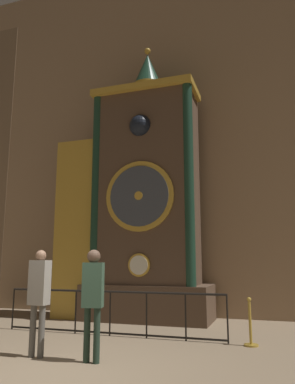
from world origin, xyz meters
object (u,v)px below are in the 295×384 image
Objects in this scene: visitor_far at (93,293)px; stanchion_post at (251,330)px; clock_tower at (134,203)px; visitor_near at (39,292)px.

visitor_far is 1.97× the size of stanchion_post.
visitor_far is at bearing -138.83° from stanchion_post.
clock_tower reaches higher than stanchion_post.
clock_tower is 5.06m from visitor_near.
visitor_near is 1.98× the size of stanchion_post.
stanchion_post is at bearing 28.33° from visitor_far.
visitor_far is at bearing 0.54° from visitor_near.
visitor_near is 1.00× the size of visitor_far.
visitor_near is (-0.10, -4.53, -2.26)m from clock_tower.
stanchion_post is at bearing -35.52° from clock_tower.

